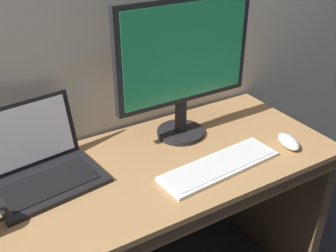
{
  "coord_description": "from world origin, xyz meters",
  "views": [
    {
      "loc": [
        -0.54,
        -1.05,
        1.58
      ],
      "look_at": [
        0.09,
        0.0,
        0.9
      ],
      "focal_mm": 43.53,
      "sensor_mm": 36.0,
      "label": 1
    }
  ],
  "objects_px": {
    "external_monitor": "(184,62)",
    "wired_keyboard": "(220,166)",
    "laptop_black": "(41,167)",
    "computer_mouse": "(289,142)"
  },
  "relations": [
    {
      "from": "external_monitor",
      "to": "wired_keyboard",
      "type": "height_order",
      "value": "external_monitor"
    },
    {
      "from": "external_monitor",
      "to": "laptop_black",
      "type": "bearing_deg",
      "value": 179.65
    },
    {
      "from": "external_monitor",
      "to": "computer_mouse",
      "type": "relative_size",
      "value": 4.59
    },
    {
      "from": "external_monitor",
      "to": "computer_mouse",
      "type": "distance_m",
      "value": 0.5
    },
    {
      "from": "wired_keyboard",
      "to": "computer_mouse",
      "type": "relative_size",
      "value": 3.89
    },
    {
      "from": "laptop_black",
      "to": "wired_keyboard",
      "type": "bearing_deg",
      "value": -25.02
    },
    {
      "from": "external_monitor",
      "to": "computer_mouse",
      "type": "bearing_deg",
      "value": -41.88
    },
    {
      "from": "laptop_black",
      "to": "computer_mouse",
      "type": "xyz_separation_m",
      "value": [
        0.86,
        -0.28,
        -0.03
      ]
    },
    {
      "from": "laptop_black",
      "to": "wired_keyboard",
      "type": "distance_m",
      "value": 0.61
    },
    {
      "from": "laptop_black",
      "to": "wired_keyboard",
      "type": "height_order",
      "value": "laptop_black"
    }
  ]
}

